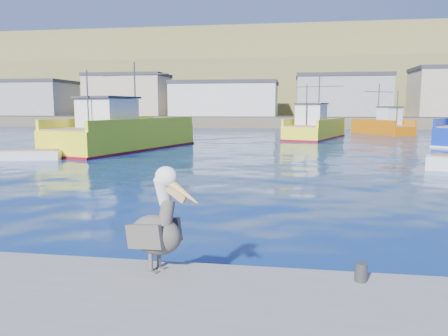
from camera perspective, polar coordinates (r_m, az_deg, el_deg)
name	(u,v)px	position (r m, az deg, el deg)	size (l,w,h in m)	color
ground	(214,239)	(10.96, -1.36, -9.29)	(260.00, 260.00, 0.00)	navy
dock_bollards	(213,264)	(7.48, -1.50, -12.40)	(36.20, 0.20, 0.30)	#4C4C4C
far_shore	(286,85)	(119.65, 8.15, 10.66)	(200.00, 81.00, 24.00)	brown
trawler_yellow_a	(123,135)	(34.11, -13.03, 4.27)	(8.09, 14.21, 6.79)	#FFF820
trawler_yellow_b	(314,129)	(46.18, 11.73, 5.04)	(7.01, 11.28, 6.43)	#FFF820
boat_orange	(384,126)	(55.89, 20.11, 5.22)	(6.53, 8.49, 6.05)	#CC6105
skiff_left	(32,156)	(29.64, -23.77, 1.48)	(3.66, 2.00, 0.76)	silver
pelican	(158,226)	(7.46, -8.62, -7.55)	(1.43, 0.90, 1.80)	#595451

